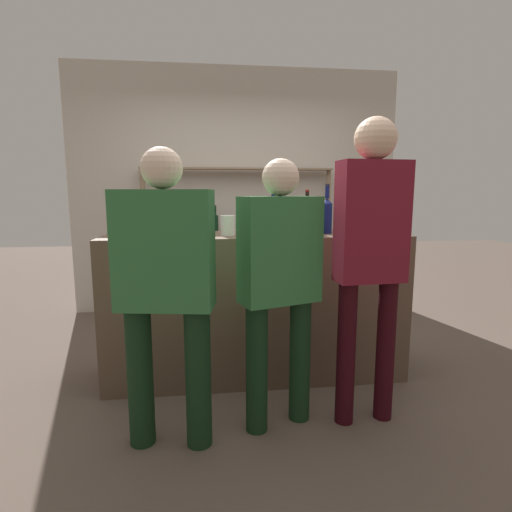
# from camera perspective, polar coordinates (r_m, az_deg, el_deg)

# --- Properties ---
(ground_plane) EXTENTS (16.00, 16.00, 0.00)m
(ground_plane) POSITION_cam_1_polar(r_m,az_deg,el_deg) (3.23, 0.00, -16.38)
(ground_plane) COLOR brown
(bar_counter) EXTENTS (2.19, 0.57, 1.08)m
(bar_counter) POSITION_cam_1_polar(r_m,az_deg,el_deg) (3.04, 0.00, -7.09)
(bar_counter) COLOR brown
(bar_counter) RESTS_ON ground_plane
(back_wall) EXTENTS (3.79, 0.12, 2.80)m
(back_wall) POSITION_cam_1_polar(r_m,az_deg,el_deg) (4.80, -2.74, 9.17)
(back_wall) COLOR beige
(back_wall) RESTS_ON ground_plane
(back_shelf) EXTENTS (2.17, 0.18, 1.66)m
(back_shelf) POSITION_cam_1_polar(r_m,az_deg,el_deg) (4.62, -2.40, 5.58)
(back_shelf) COLOR #897056
(back_shelf) RESTS_ON ground_plane
(counter_bottle_0) EXTENTS (0.08, 0.08, 0.36)m
(counter_bottle_0) POSITION_cam_1_polar(r_m,az_deg,el_deg) (3.02, 10.06, 5.83)
(counter_bottle_0) COLOR #0F1956
(counter_bottle_0) RESTS_ON bar_counter
(counter_bottle_1) EXTENTS (0.07, 0.07, 0.32)m
(counter_bottle_1) POSITION_cam_1_polar(r_m,az_deg,el_deg) (3.02, 7.27, 5.60)
(counter_bottle_1) COLOR black
(counter_bottle_1) RESTS_ON bar_counter
(counter_bottle_2) EXTENTS (0.09, 0.09, 0.31)m
(counter_bottle_2) POSITION_cam_1_polar(r_m,az_deg,el_deg) (3.09, 15.07, 5.37)
(counter_bottle_2) COLOR black
(counter_bottle_2) RESTS_ON bar_counter
(counter_bottle_3) EXTENTS (0.08, 0.08, 0.34)m
(counter_bottle_3) POSITION_cam_1_polar(r_m,az_deg,el_deg) (3.02, 2.49, 5.80)
(counter_bottle_3) COLOR #0F1956
(counter_bottle_3) RESTS_ON bar_counter
(counter_bottle_4) EXTENTS (0.07, 0.07, 0.35)m
(counter_bottle_4) POSITION_cam_1_polar(r_m,az_deg,el_deg) (2.88, -12.95, 5.58)
(counter_bottle_4) COLOR #0F1956
(counter_bottle_4) RESTS_ON bar_counter
(counter_bottle_5) EXTENTS (0.09, 0.09, 0.34)m
(counter_bottle_5) POSITION_cam_1_polar(r_m,az_deg,el_deg) (3.25, 12.61, 5.84)
(counter_bottle_5) COLOR silver
(counter_bottle_5) RESTS_ON bar_counter
(wine_glass) EXTENTS (0.08, 0.08, 0.16)m
(wine_glass) POSITION_cam_1_polar(r_m,az_deg,el_deg) (2.97, -6.64, 5.57)
(wine_glass) COLOR silver
(wine_glass) RESTS_ON bar_counter
(ice_bucket) EXTENTS (0.19, 0.19, 0.20)m
(ice_bucket) POSITION_cam_1_polar(r_m,az_deg,el_deg) (2.86, 6.36, 4.99)
(ice_bucket) COLOR #846647
(ice_bucket) RESTS_ON bar_counter
(cork_jar) EXTENTS (0.10, 0.10, 0.14)m
(cork_jar) POSITION_cam_1_polar(r_m,az_deg,el_deg) (2.82, -4.02, 4.34)
(cork_jar) COLOR silver
(cork_jar) RESTS_ON bar_counter
(customer_right) EXTENTS (0.41, 0.24, 1.80)m
(customer_right) POSITION_cam_1_polar(r_m,az_deg,el_deg) (2.39, 16.08, 1.55)
(customer_right) COLOR black
(customer_right) RESTS_ON ground_plane
(customer_left) EXTENTS (0.53, 0.30, 1.61)m
(customer_left) POSITION_cam_1_polar(r_m,az_deg,el_deg) (2.15, -12.78, -3.43)
(customer_left) COLOR black
(customer_left) RESTS_ON ground_plane
(customer_center) EXTENTS (0.49, 0.33, 1.57)m
(customer_center) POSITION_cam_1_polar(r_m,az_deg,el_deg) (2.29, 3.39, -2.89)
(customer_center) COLOR black
(customer_center) RESTS_ON ground_plane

